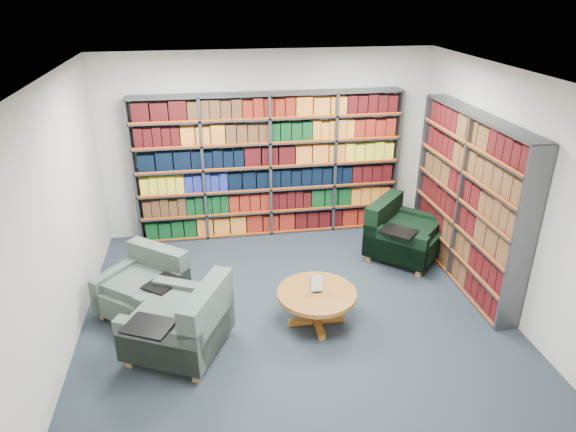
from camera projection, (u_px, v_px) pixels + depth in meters
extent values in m
cube|color=#17242B|center=(296.00, 316.00, 6.17)|extent=(5.00, 5.00, 0.01)
cube|color=white|center=(298.00, 78.00, 5.00)|extent=(5.00, 5.00, 0.01)
cube|color=beige|center=(268.00, 144.00, 7.84)|extent=(5.00, 0.01, 2.80)
cube|color=beige|center=(365.00, 362.00, 3.34)|extent=(5.00, 0.01, 2.80)
cube|color=beige|center=(55.00, 225.00, 5.22)|extent=(0.01, 5.00, 2.80)
cube|color=beige|center=(509.00, 195.00, 5.96)|extent=(0.01, 5.00, 2.80)
cube|color=#47494F|center=(270.00, 166.00, 7.81)|extent=(4.00, 0.28, 2.20)
cube|color=silver|center=(268.00, 164.00, 7.93)|extent=(4.00, 0.02, 2.20)
cube|color=#D84C0A|center=(271.00, 169.00, 7.70)|extent=(4.00, 0.01, 2.20)
cube|color=black|center=(270.00, 221.00, 8.19)|extent=(3.88, 0.21, 0.29)
cube|color=#492C17|center=(270.00, 200.00, 8.04)|extent=(3.88, 0.21, 0.29)
cube|color=gold|center=(270.00, 178.00, 7.89)|extent=(3.88, 0.21, 0.29)
cube|color=black|center=(269.00, 155.00, 7.74)|extent=(3.88, 0.21, 0.29)
cube|color=#33080A|center=(269.00, 131.00, 7.59)|extent=(3.88, 0.21, 0.29)
cube|color=#33080A|center=(269.00, 107.00, 7.43)|extent=(3.88, 0.21, 0.29)
cube|color=#47494F|center=(467.00, 200.00, 6.59)|extent=(0.28, 2.50, 2.20)
cube|color=silver|center=(477.00, 200.00, 6.61)|extent=(0.02, 2.50, 2.20)
cube|color=#D84C0A|center=(458.00, 201.00, 6.58)|extent=(0.02, 2.50, 2.20)
cube|color=#33080A|center=(457.00, 263.00, 6.98)|extent=(0.21, 2.38, 0.29)
cube|color=#33080A|center=(461.00, 239.00, 6.82)|extent=(0.21, 2.38, 0.29)
cube|color=#33080A|center=(465.00, 214.00, 6.67)|extent=(0.21, 2.38, 0.29)
cube|color=#492C17|center=(469.00, 187.00, 6.52)|extent=(0.21, 2.38, 0.29)
cube|color=#33080A|center=(474.00, 160.00, 6.37)|extent=(0.21, 2.38, 0.29)
cube|color=#33080A|center=(478.00, 131.00, 6.22)|extent=(0.21, 2.38, 0.29)
cube|color=#021F32|center=(143.00, 295.00, 6.14)|extent=(1.17, 1.17, 0.30)
cube|color=#021F32|center=(160.00, 270.00, 6.32)|extent=(0.77, 0.66, 0.66)
cube|color=#021F32|center=(121.00, 283.00, 6.26)|extent=(0.61, 0.73, 0.44)
cube|color=#021F32|center=(165.00, 298.00, 5.95)|extent=(0.61, 0.73, 0.44)
cube|color=black|center=(163.00, 283.00, 5.80)|extent=(0.50, 0.51, 0.02)
cube|color=brown|center=(103.00, 315.00, 6.10)|extent=(0.09, 0.09, 0.09)
cube|color=brown|center=(146.00, 333.00, 5.80)|extent=(0.09, 0.09, 0.09)
cube|color=brown|center=(144.00, 288.00, 6.64)|extent=(0.09, 0.09, 0.09)
cube|color=brown|center=(185.00, 303.00, 6.34)|extent=(0.09, 0.09, 0.09)
cube|color=black|center=(405.00, 241.00, 7.38)|extent=(1.29, 1.29, 0.32)
cube|color=black|center=(383.00, 222.00, 7.47)|extent=(0.77, 0.81, 0.73)
cube|color=black|center=(395.00, 246.00, 7.05)|extent=(0.76, 0.73, 0.49)
cube|color=black|center=(415.00, 226.00, 7.64)|extent=(0.76, 0.73, 0.49)
cube|color=black|center=(398.00, 231.00, 6.88)|extent=(0.56, 0.56, 0.03)
cube|color=brown|center=(419.00, 272.00, 6.99)|extent=(0.10, 0.10, 0.10)
cube|color=brown|center=(437.00, 251.00, 7.56)|extent=(0.10, 0.10, 0.10)
cube|color=brown|center=(369.00, 257.00, 7.37)|extent=(0.10, 0.10, 0.10)
cube|color=brown|center=(390.00, 238.00, 7.94)|extent=(0.10, 0.10, 0.10)
cube|color=#021F32|center=(178.00, 329.00, 5.49)|extent=(1.24, 1.24, 0.33)
cube|color=#021F32|center=(208.00, 319.00, 5.31)|extent=(0.59, 0.92, 0.74)
cube|color=#021F32|center=(194.00, 303.00, 5.80)|extent=(0.90, 0.53, 0.49)
cube|color=#021F32|center=(159.00, 346.00, 5.11)|extent=(0.90, 0.53, 0.49)
cube|color=black|center=(149.00, 326.00, 4.97)|extent=(0.56, 0.51, 0.03)
cube|color=brown|center=(166.00, 320.00, 6.01)|extent=(0.10, 0.10, 0.10)
cube|color=brown|center=(130.00, 362.00, 5.34)|extent=(0.10, 0.10, 0.10)
cube|color=brown|center=(226.00, 331.00, 5.81)|extent=(0.10, 0.10, 0.10)
cube|color=brown|center=(197.00, 376.00, 5.15)|extent=(0.10, 0.10, 0.10)
cylinder|color=#99542A|center=(317.00, 294.00, 5.87)|extent=(0.91, 0.91, 0.05)
cylinder|color=#99542A|center=(316.00, 308.00, 5.95)|extent=(0.12, 0.12, 0.37)
cube|color=#99542A|center=(316.00, 320.00, 6.02)|extent=(0.66, 0.08, 0.06)
cube|color=#99542A|center=(316.00, 320.00, 6.02)|extent=(0.08, 0.66, 0.06)
cube|color=black|center=(317.00, 291.00, 5.86)|extent=(0.10, 0.05, 0.01)
cube|color=white|center=(317.00, 283.00, 5.81)|extent=(0.14, 0.01, 0.20)
cube|color=#145926|center=(317.00, 283.00, 5.82)|extent=(0.16, 0.00, 0.22)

